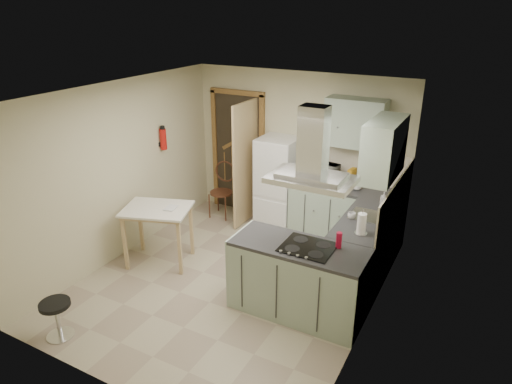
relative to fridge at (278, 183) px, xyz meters
The scene contains 28 objects.
floor 1.96m from the fridge, 83.66° to the right, with size 4.20×4.20×0.00m, color tan.
ceiling 2.52m from the fridge, 83.66° to the right, with size 4.20×4.20×0.00m, color silver.
back_wall 0.62m from the fridge, 56.31° to the left, with size 3.60×3.60×0.00m, color #C3BC97.
left_wall 2.46m from the fridge, 131.63° to the right, with size 4.20×4.20×0.00m, color #C3BC97.
right_wall 2.74m from the fridge, 41.99° to the right, with size 4.20×4.20×0.00m, color #C3BC97.
doorway 0.99m from the fridge, 163.30° to the left, with size 1.10×0.12×2.10m, color brown.
fridge is the anchor object (origin of this frame).
counter_back 0.91m from the fridge, ahead, with size 1.08×0.60×0.90m, color #9EB2A0.
counter_right 1.85m from the fridge, 21.66° to the right, with size 0.60×1.95×0.90m, color #9EB2A0.
splashback 1.26m from the fridge, 13.94° to the left, with size 1.68×0.02×0.50m, color beige.
wall_cabinet_back 1.60m from the fridge, ahead, with size 0.85×0.35×0.70m, color #9EB2A0.
wall_cabinet_right 2.33m from the fridge, 27.50° to the right, with size 0.35×0.90×0.70m, color #9EB2A0.
peninsula 2.35m from the fridge, 58.26° to the right, with size 1.55×0.65×0.90m, color #9EB2A0.
hob 2.39m from the fridge, 56.21° to the right, with size 0.58×0.50×0.01m, color black.
extractor_hood 2.57m from the fridge, 56.21° to the right, with size 0.90×0.55×0.10m, color silver.
sink 1.91m from the fridge, 26.57° to the right, with size 0.45×0.40×0.01m, color silver.
fire_extinguisher 1.93m from the fridge, 149.70° to the right, with size 0.10×0.10×0.32m, color #B2140F.
drop_leaf_table 2.10m from the fridge, 117.56° to the right, with size 0.90×0.67×0.84m, color tan.
bentwood_chair 1.06m from the fridge, behind, with size 0.39×0.39×0.87m, color #53271B.
stool 3.79m from the fridge, 104.33° to the right, with size 0.33×0.33×0.45m, color black.
microwave 0.76m from the fridge, ahead, with size 0.55×0.37×0.31m, color black.
kettle 1.32m from the fridge, ahead, with size 0.14×0.14×0.20m, color white.
cereal_box 1.21m from the fridge, ahead, with size 0.07×0.18×0.27m, color #C28516.
soap_bottle 1.84m from the fridge, 12.83° to the right, with size 0.08×0.09×0.19m, color #A9ABB5.
paper_towel 2.24m from the fridge, 38.07° to the right, with size 0.11×0.11×0.27m, color white.
cup 1.85m from the fridge, 33.79° to the right, with size 0.10×0.10×0.08m, color silver.
red_bottle 2.45m from the fridge, 48.21° to the right, with size 0.07×0.07×0.19m, color red.
book 1.97m from the fridge, 115.68° to the right, with size 0.14×0.20×0.09m, color brown.
Camera 1 is at (2.73, -4.40, 3.43)m, focal length 32.00 mm.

